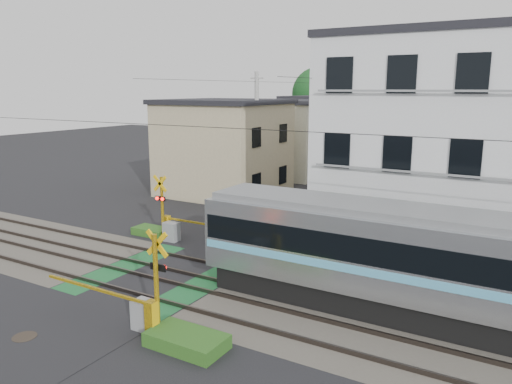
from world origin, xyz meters
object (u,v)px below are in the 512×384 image
Objects in this scene: crossing_signal_far at (171,226)px; pedestrian at (403,161)px; manhole_cover at (25,337)px; crossing_signal_near at (145,308)px; apartment_block at (450,143)px.

pedestrian is at bearing 81.24° from crossing_signal_far.
manhole_cover is (2.42, -9.36, -0.70)m from crossing_signal_far.
apartment_block is at bearing 65.78° from crossing_signal_near.
apartment_block reaches higher than manhole_cover.
apartment_block is 14.97× the size of manhole_cover.
crossing_signal_near and crossing_signal_far have the same top height.
manhole_cover is at bearing 95.92° from pedestrian.
apartment_block is at bearing 60.32° from manhole_cover.
crossing_signal_far is 0.46× the size of apartment_block.
crossing_signal_far is at bearing 104.51° from manhole_cover.
crossing_signal_far is 6.95× the size of manhole_cover.
apartment_block is 21.97m from pedestrian.
crossing_signal_near is 8.95m from crossing_signal_far.
crossing_signal_near reaches higher than manhole_cover.
crossing_signal_near is at bearing 100.44° from pedestrian.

